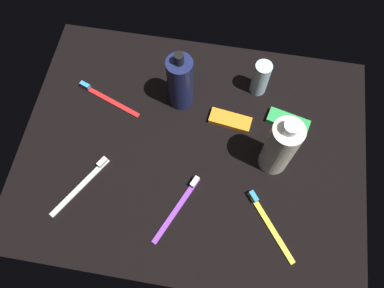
# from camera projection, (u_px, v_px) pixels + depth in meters

# --- Properties ---
(ground_plane) EXTENTS (0.84, 0.64, 0.01)m
(ground_plane) POSITION_uv_depth(u_px,v_px,m) (192.00, 150.00, 0.92)
(ground_plane) COLOR black
(lotion_bottle) EXTENTS (0.06, 0.06, 0.19)m
(lotion_bottle) POSITION_uv_depth(u_px,v_px,m) (180.00, 82.00, 0.89)
(lotion_bottle) COLOR #181E48
(lotion_bottle) RESTS_ON ground_plane
(bodywash_bottle) EXTENTS (0.07, 0.07, 0.20)m
(bodywash_bottle) POSITION_uv_depth(u_px,v_px,m) (280.00, 147.00, 0.82)
(bodywash_bottle) COLOR silver
(bodywash_bottle) RESTS_ON ground_plane
(deodorant_stick) EXTENTS (0.04, 0.04, 0.10)m
(deodorant_stick) POSITION_uv_depth(u_px,v_px,m) (261.00, 78.00, 0.93)
(deodorant_stick) COLOR silver
(deodorant_stick) RESTS_ON ground_plane
(toothbrush_red) EXTENTS (0.17, 0.08, 0.02)m
(toothbrush_red) POSITION_uv_depth(u_px,v_px,m) (106.00, 98.00, 0.96)
(toothbrush_red) COLOR red
(toothbrush_red) RESTS_ON ground_plane
(toothbrush_purple) EXTENTS (0.08, 0.17, 0.02)m
(toothbrush_purple) POSITION_uv_depth(u_px,v_px,m) (179.00, 205.00, 0.85)
(toothbrush_purple) COLOR purple
(toothbrush_purple) RESTS_ON ground_plane
(toothbrush_white) EXTENTS (0.10, 0.16, 0.02)m
(toothbrush_white) POSITION_uv_depth(u_px,v_px,m) (83.00, 183.00, 0.87)
(toothbrush_white) COLOR white
(toothbrush_white) RESTS_ON ground_plane
(toothbrush_yellow) EXTENTS (0.12, 0.15, 0.02)m
(toothbrush_yellow) POSITION_uv_depth(u_px,v_px,m) (268.00, 222.00, 0.84)
(toothbrush_yellow) COLOR yellow
(toothbrush_yellow) RESTS_ON ground_plane
(snack_bar_green) EXTENTS (0.11, 0.06, 0.01)m
(snack_bar_green) POSITION_uv_depth(u_px,v_px,m) (288.00, 121.00, 0.93)
(snack_bar_green) COLOR green
(snack_bar_green) RESTS_ON ground_plane
(snack_bar_orange) EXTENTS (0.11, 0.05, 0.01)m
(snack_bar_orange) POSITION_uv_depth(u_px,v_px,m) (230.00, 120.00, 0.93)
(snack_bar_orange) COLOR orange
(snack_bar_orange) RESTS_ON ground_plane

